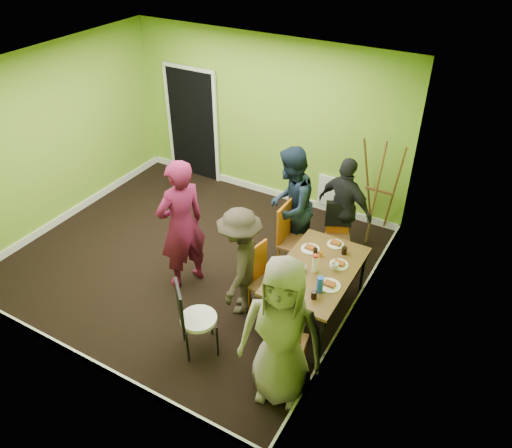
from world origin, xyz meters
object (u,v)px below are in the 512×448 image
at_px(chair_bentwood, 192,315).
at_px(person_standing, 181,225).
at_px(orange_bottle, 321,254).
at_px(person_back_end, 345,208).
at_px(easel, 379,189).
at_px(dining_table, 317,273).
at_px(person_left_far, 290,206).
at_px(chair_left_near, 263,277).
at_px(chair_left_far, 292,236).
at_px(chair_back_end, 338,221).
at_px(chair_front_end, 287,342).
at_px(thermos, 315,264).
at_px(blue_bottle, 320,285).
at_px(person_left_near, 240,262).
at_px(person_front_end, 282,333).

distance_m(chair_bentwood, person_standing, 1.34).
relative_size(orange_bottle, person_back_end, 0.05).
relative_size(easel, orange_bottle, 20.89).
xyz_separation_m(dining_table, person_left_far, (-0.84, 0.93, 0.19)).
distance_m(chair_left_near, person_left_far, 1.25).
relative_size(chair_left_far, chair_left_near, 1.10).
xyz_separation_m(chair_back_end, chair_front_end, (0.34, -2.32, -0.14)).
height_order(chair_front_end, person_standing, person_standing).
relative_size(thermos, blue_bottle, 1.03).
distance_m(easel, person_left_near, 2.70).
bearing_deg(chair_front_end, person_standing, 148.61).
xyz_separation_m(easel, person_left_far, (-0.91, -1.23, 0.08)).
distance_m(chair_front_end, person_back_end, 2.51).
bearing_deg(chair_front_end, chair_left_far, 104.56).
xyz_separation_m(chair_bentwood, person_left_near, (0.12, 0.89, 0.21)).
relative_size(thermos, orange_bottle, 2.76).
height_order(chair_bentwood, person_back_end, person_back_end).
relative_size(orange_bottle, person_left_far, 0.04).
bearing_deg(person_standing, blue_bottle, 109.89).
height_order(chair_bentwood, person_left_near, person_left_near).
distance_m(chair_back_end, orange_bottle, 1.05).
distance_m(chair_back_end, person_standing, 2.27).
xyz_separation_m(chair_front_end, person_left_near, (-1.00, 0.68, 0.25)).
bearing_deg(person_back_end, easel, -94.43).
xyz_separation_m(chair_left_far, person_left_near, (-0.22, -1.02, 0.15)).
bearing_deg(person_back_end, chair_left_far, 76.26).
height_order(blue_bottle, person_back_end, person_back_end).
bearing_deg(chair_back_end, chair_left_far, 31.14).
height_order(chair_bentwood, orange_bottle, chair_bentwood).
xyz_separation_m(orange_bottle, person_front_end, (0.23, -1.53, 0.12)).
bearing_deg(blue_bottle, person_standing, 177.73).
relative_size(easel, blue_bottle, 7.76).
xyz_separation_m(chair_back_end, person_front_end, (0.39, -2.56, 0.26)).
bearing_deg(orange_bottle, chair_front_end, -81.99).
bearing_deg(dining_table, chair_bentwood, -128.78).
bearing_deg(chair_left_near, person_left_far, -158.72).
bearing_deg(chair_left_far, blue_bottle, 39.94).
relative_size(chair_left_far, person_left_far, 0.61).
bearing_deg(person_left_far, chair_bentwood, -11.77).
bearing_deg(person_back_end, person_left_far, 55.11).
xyz_separation_m(easel, blue_bottle, (0.11, -2.52, 0.05)).
bearing_deg(blue_bottle, person_front_end, -91.33).
bearing_deg(chair_front_end, blue_bottle, 74.26).
height_order(person_standing, person_front_end, person_standing).
bearing_deg(chair_back_end, orange_bottle, 74.54).
height_order(person_back_end, person_front_end, person_front_end).
relative_size(person_left_near, person_front_end, 0.84).
bearing_deg(blue_bottle, person_left_far, 128.47).
height_order(chair_left_near, chair_front_end, chair_left_near).
bearing_deg(person_back_end, person_front_end, 114.17).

